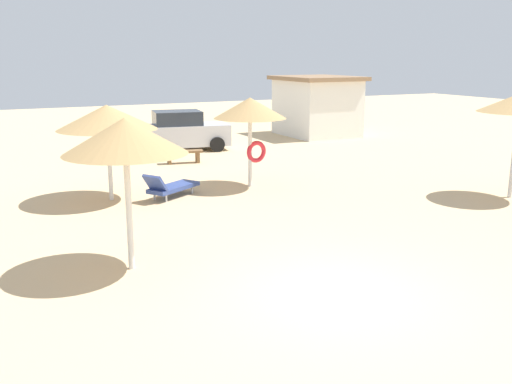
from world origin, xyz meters
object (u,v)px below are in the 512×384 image
Objects in this scene: parasol_4 at (250,109)px; lounger_0 at (171,187)px; parasol_0 at (107,117)px; beach_cabana at (317,105)px; parked_car at (181,132)px; bench_0 at (183,154)px; parasol_5 at (125,137)px.

parasol_4 is 1.47× the size of lounger_0.
beach_cabana is at bearing 35.51° from parasol_0.
parked_car is at bearing 68.57° from lounger_0.
parasol_4 reaches higher than bench_0.
parasol_5 reaches higher than parasol_0.
parasol_5 is 0.70× the size of parked_car.
bench_0 is at bearing -107.97° from parked_car.
lounger_0 is at bearing -173.86° from parasol_4.
lounger_0 is 0.45× the size of parked_car.
parked_car is (5.66, 13.21, -1.78)m from parasol_5.
parasol_4 is 7.91m from parked_car.
parasol_5 is at bearing -113.20° from parked_car.
parasol_0 is 0.66× the size of beach_cabana.
bench_0 is (4.69, 10.22, -2.25)m from parasol_5.
bench_0 is at bearing -153.08° from beach_cabana.
parasol_5 reaches higher than parked_car.
bench_0 is at bearing 65.34° from parasol_5.
beach_cabana is at bearing 10.89° from parked_car.
parasol_4 is 0.66× the size of beach_cabana.
parasol_4 is 5.22m from bench_0.
parasol_0 is 2.66m from lounger_0.
parked_car is (0.41, 7.74, -1.62)m from parasol_4.
parasol_5 is 1.55× the size of lounger_0.
bench_0 is at bearing 96.70° from parasol_4.
lounger_0 is (-2.74, -0.29, -2.11)m from parasol_4.
bench_0 is at bearing 66.60° from lounger_0.
beach_cabana reaches higher than parasol_0.
parasol_4 is at bearing -2.79° from parasol_0.
parasol_5 is at bearing -114.66° from bench_0.
parasol_0 is at bearing 177.21° from parasol_4.
parasol_4 is at bearing -131.95° from beach_cabana.
parasol_0 is 9.04m from parked_car.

